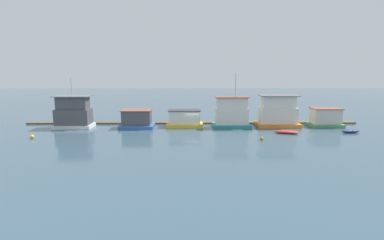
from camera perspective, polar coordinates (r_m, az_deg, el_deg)
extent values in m
plane|color=#385160|center=(51.36, -0.01, -1.35)|extent=(200.00, 200.00, 0.00)
cube|color=brown|center=(54.69, -0.04, -0.50)|extent=(59.60, 1.61, 0.30)
cube|color=white|center=(54.70, -21.51, -1.05)|extent=(6.23, 3.68, 0.56)
cube|color=#4C4C51|center=(54.44, -21.62, 0.58)|extent=(5.61, 3.06, 2.60)
cube|color=#4C4C51|center=(54.14, -21.78, 3.05)|extent=(4.98, 2.42, 2.14)
cube|color=slate|center=(54.03, -21.85, 4.24)|extent=(5.91, 3.36, 0.12)
cylinder|color=#B2B2B7|center=(53.93, -21.99, 5.90)|extent=(0.12, 0.12, 3.02)
cube|color=#3866B7|center=(51.58, -10.41, -1.14)|extent=(5.70, 3.92, 0.57)
cube|color=#4C4C51|center=(51.32, -10.46, 0.47)|extent=(4.70, 2.91, 2.39)
cube|color=brown|center=(51.14, -10.50, 1.86)|extent=(5.00, 3.21, 0.12)
cube|color=gold|center=(51.72, -1.43, -0.94)|extent=(6.26, 3.64, 0.59)
cube|color=silver|center=(51.48, -1.43, 0.59)|extent=(5.26, 2.65, 2.22)
cube|color=#38383D|center=(51.30, -1.44, 1.88)|extent=(5.56, 2.95, 0.12)
cube|color=teal|center=(51.74, 7.52, -1.04)|extent=(6.47, 3.41, 0.54)
cube|color=silver|center=(51.46, 7.56, 0.74)|extent=(5.45, 2.39, 2.72)
cube|color=silver|center=(51.15, 7.62, 3.26)|extent=(5.12, 2.06, 1.84)
cube|color=brown|center=(51.05, 7.64, 4.36)|extent=(5.75, 2.69, 0.12)
cylinder|color=#B2B2B7|center=(50.98, 8.31, 6.62)|extent=(0.12, 0.12, 3.94)
cube|color=orange|center=(53.96, 15.94, -0.84)|extent=(7.24, 4.03, 0.64)
cube|color=silver|center=(53.69, 16.03, 0.89)|extent=(6.14, 2.93, 2.65)
cube|color=silver|center=(53.39, 16.15, 3.37)|extent=(5.55, 2.34, 2.02)
cube|color=slate|center=(53.28, 16.20, 4.51)|extent=(6.44, 3.23, 0.12)
cube|color=#4C9360|center=(56.88, 23.98, -0.83)|extent=(5.45, 3.70, 0.54)
cube|color=beige|center=(56.64, 24.09, 0.70)|extent=(4.55, 2.80, 2.54)
cube|color=brown|center=(56.46, 24.18, 2.03)|extent=(4.85, 3.10, 0.12)
ellipsoid|color=red|center=(48.55, 17.59, -2.18)|extent=(3.85, 2.10, 0.49)
cube|color=#997F60|center=(48.51, 17.60, -1.98)|extent=(0.42, 0.99, 0.08)
ellipsoid|color=navy|center=(52.94, 27.96, -1.88)|extent=(3.00, 1.40, 0.54)
cube|color=#997F60|center=(52.91, 27.98, -1.68)|extent=(0.25, 0.95, 0.08)
cylinder|color=brown|center=(53.61, -4.23, 0.21)|extent=(0.29, 0.29, 2.03)
sphere|color=yellow|center=(48.78, -28.15, -2.80)|extent=(0.56, 0.56, 0.56)
sphere|color=orange|center=(43.22, 13.13, -3.44)|extent=(0.47, 0.47, 0.47)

